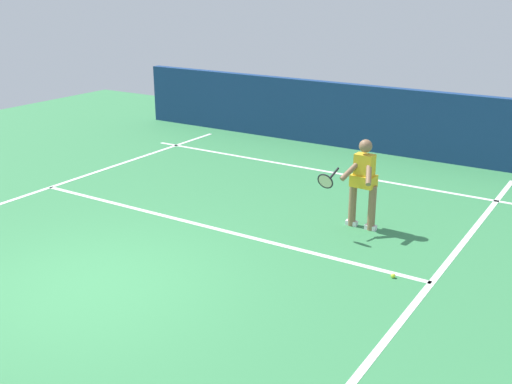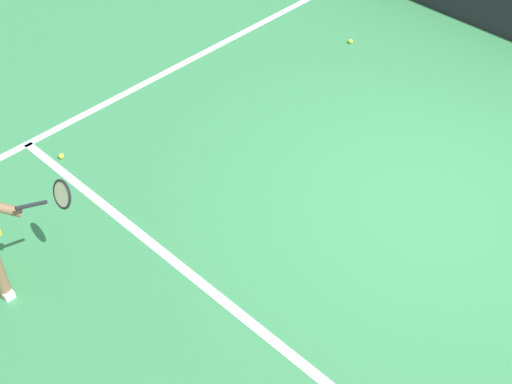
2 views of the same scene
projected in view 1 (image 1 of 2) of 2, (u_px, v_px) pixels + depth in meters
ground_plane at (96, 284)px, 8.68m from camera, size 23.59×23.59×0.00m
court_back_wall at (355, 117)px, 15.42m from camera, size 12.91×0.24×1.61m
baseline_marking at (313, 169)px, 13.93m from camera, size 8.91×0.10×0.01m
service_line_marking at (205, 226)px, 10.70m from camera, size 7.91×0.10×0.01m
sideline_left_marking at (358, 375)px, 6.67m from camera, size 0.10×16.15×0.01m
tennis_player at (362, 181)px, 10.37m from camera, size 0.79×0.92×1.55m
tennis_ball_mid at (393, 276)px, 8.84m from camera, size 0.07×0.07×0.07m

